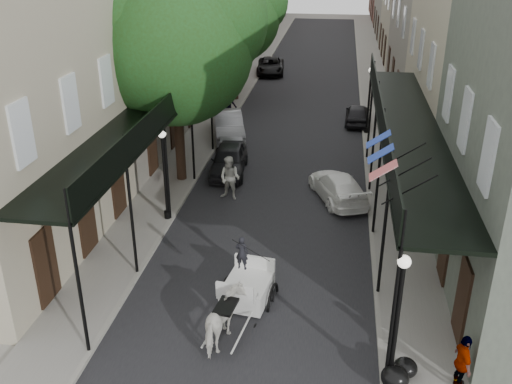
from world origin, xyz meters
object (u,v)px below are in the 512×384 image
(lamppost_right_far, at_px, (369,99))
(car_right_near, at_px, (338,187))
(pedestrian_walking, at_px, (230,178))
(pedestrian_sidewalk_right, at_px, (463,363))
(car_left_far, at_px, (270,66))
(car_right_far, at_px, (357,114))
(pedestrian_sidewalk_left, at_px, (228,105))
(tree_near, at_px, (184,38))
(lamppost_right_near, at_px, (397,319))
(lamppost_left, at_px, (165,173))
(car_left_mid, at_px, (228,125))
(tree_far, at_px, (240,12))
(horse, at_px, (225,320))
(car_left_near, at_px, (229,160))
(carriage, at_px, (251,268))

(lamppost_right_far, relative_size, car_right_near, 0.91)
(pedestrian_walking, height_order, pedestrian_sidewalk_right, pedestrian_walking)
(car_left_far, height_order, car_right_far, car_left_far)
(pedestrian_sidewalk_left, height_order, car_right_near, pedestrian_sidewalk_left)
(tree_near, distance_m, car_right_far, 13.81)
(lamppost_right_near, xyz_separation_m, car_right_near, (-1.50, 11.00, -1.46))
(lamppost_left, relative_size, car_left_mid, 0.84)
(lamppost_left, bearing_deg, tree_far, 90.46)
(pedestrian_walking, distance_m, pedestrian_sidewalk_right, 12.99)
(pedestrian_sidewalk_right, height_order, car_right_far, pedestrian_sidewalk_right)
(horse, height_order, pedestrian_walking, pedestrian_walking)
(tree_far, xyz_separation_m, pedestrian_walking, (2.25, -15.79, -4.87))
(lamppost_left, relative_size, car_right_far, 1.06)
(tree_far, distance_m, pedestrian_walking, 16.67)
(car_left_near, bearing_deg, pedestrian_sidewalk_right, -61.95)
(lamppost_right_far, bearing_deg, car_left_far, 117.03)
(tree_near, distance_m, lamppost_right_near, 15.39)
(car_right_near, bearing_deg, lamppost_right_near, 76.97)
(lamppost_right_near, distance_m, carriage, 5.44)
(lamppost_right_far, xyz_separation_m, car_left_near, (-6.70, -6.74, -1.37))
(pedestrian_walking, xyz_separation_m, car_left_near, (-0.60, 2.87, -0.29))
(lamppost_left, height_order, pedestrian_sidewalk_left, lamppost_left)
(car_left_far, bearing_deg, tree_far, -102.60)
(lamppost_left, height_order, car_right_far, lamppost_left)
(carriage, xyz_separation_m, pedestrian_walking, (-1.98, 7.00, -0.05))
(lamppost_right_near, relative_size, lamppost_left, 1.00)
(car_right_near, bearing_deg, car_left_far, -96.84)
(pedestrian_sidewalk_right, bearing_deg, tree_near, 30.67)
(horse, height_order, pedestrian_sidewalk_right, pedestrian_sidewalk_right)
(tree_near, height_order, car_left_near, tree_near)
(pedestrian_sidewalk_left, bearing_deg, horse, 80.61)
(car_left_far, bearing_deg, lamppost_right_near, -83.12)
(lamppost_left, bearing_deg, pedestrian_walking, 48.72)
(horse, distance_m, carriage, 2.43)
(tree_near, height_order, tree_far, tree_near)
(horse, relative_size, pedestrian_sidewalk_left, 1.08)
(tree_far, distance_m, lamppost_right_near, 27.74)
(car_left_far, bearing_deg, lamppost_left, -97.12)
(horse, relative_size, car_left_mid, 0.42)
(lamppost_right_near, relative_size, pedestrian_sidewalk_right, 2.35)
(pedestrian_walking, bearing_deg, pedestrian_sidewalk_left, 116.75)
(car_left_near, bearing_deg, car_right_far, 50.14)
(pedestrian_sidewalk_right, bearing_deg, car_right_far, -2.99)
(car_right_near, bearing_deg, carriage, 50.20)
(tree_near, relative_size, car_right_far, 2.75)
(pedestrian_sidewalk_right, bearing_deg, lamppost_left, 42.34)
(horse, bearing_deg, pedestrian_sidewalk_right, 178.97)
(lamppost_right_far, xyz_separation_m, car_right_far, (-0.50, 1.93, -1.45))
(tree_near, xyz_separation_m, car_right_far, (7.80, 9.76, -5.89))
(pedestrian_walking, xyz_separation_m, car_left_far, (-1.18, 23.88, -0.33))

